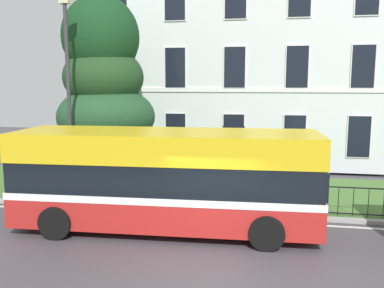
# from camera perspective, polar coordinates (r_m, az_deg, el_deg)

# --- Properties ---
(ground_plane) EXTENTS (60.00, 56.00, 0.18)m
(ground_plane) POSITION_cam_1_polar(r_m,az_deg,el_deg) (11.13, 2.94, -14.86)
(ground_plane) COLOR #464148
(georgian_townhouse) EXTENTS (15.04, 8.20, 13.17)m
(georgian_townhouse) POSITION_cam_1_polar(r_m,az_deg,el_deg) (24.24, 6.81, 14.01)
(georgian_townhouse) COLOR silver
(georgian_townhouse) RESTS_ON ground_plane
(iron_verge_railing) EXTENTS (15.30, 0.04, 0.97)m
(iron_verge_railing) POSITION_cam_1_polar(r_m,az_deg,el_deg) (14.02, 3.69, -7.12)
(iron_verge_railing) COLOR black
(iron_verge_railing) RESTS_ON ground_plane
(evergreen_tree) EXTENTS (4.82, 4.82, 8.18)m
(evergreen_tree) POSITION_cam_1_polar(r_m,az_deg,el_deg) (17.85, -12.41, 4.72)
(evergreen_tree) COLOR #423328
(evergreen_tree) RESTS_ON ground_plane
(single_decker_bus) EXTENTS (9.11, 3.04, 2.99)m
(single_decker_bus) POSITION_cam_1_polar(r_m,az_deg,el_deg) (12.23, -3.65, -4.82)
(single_decker_bus) COLOR #AE221F
(single_decker_bus) RESTS_ON ground_plane
(street_lamp_post) EXTENTS (0.36, 0.24, 7.42)m
(street_lamp_post) POSITION_cam_1_polar(r_m,az_deg,el_deg) (15.53, -16.99, 7.91)
(street_lamp_post) COLOR #333338
(street_lamp_post) RESTS_ON ground_plane
(litter_bin) EXTENTS (0.52, 0.52, 1.05)m
(litter_bin) POSITION_cam_1_polar(r_m,az_deg,el_deg) (14.63, 7.75, -6.41)
(litter_bin) COLOR #23472D
(litter_bin) RESTS_ON ground_plane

